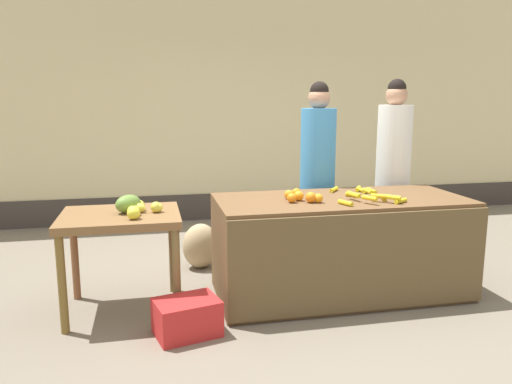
# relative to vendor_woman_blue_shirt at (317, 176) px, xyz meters

# --- Properties ---
(ground_plane) EXTENTS (24.00, 24.00, 0.00)m
(ground_plane) POSITION_rel_vendor_woman_blue_shirt_xyz_m (-0.44, -0.71, -0.92)
(ground_plane) COLOR #756B5B
(market_wall_back) EXTENTS (9.26, 0.23, 3.20)m
(market_wall_back) POSITION_rel_vendor_woman_blue_shirt_xyz_m (-0.44, 2.30, 0.65)
(market_wall_back) COLOR beige
(market_wall_back) RESTS_ON ground
(fruit_stall_counter) EXTENTS (2.10, 0.95, 0.84)m
(fruit_stall_counter) POSITION_rel_vendor_woman_blue_shirt_xyz_m (-0.03, -0.72, -0.50)
(fruit_stall_counter) COLOR brown
(fruit_stall_counter) RESTS_ON ground
(side_table_wooden) EXTENTS (0.90, 0.74, 0.79)m
(side_table_wooden) POSITION_rel_vendor_woman_blue_shirt_xyz_m (-1.84, -0.71, -0.24)
(side_table_wooden) COLOR brown
(side_table_wooden) RESTS_ON ground
(banana_bunch_pile) EXTENTS (0.57, 0.71, 0.07)m
(banana_bunch_pile) POSITION_rel_vendor_woman_blue_shirt_xyz_m (0.17, -0.74, -0.05)
(banana_bunch_pile) COLOR gold
(banana_bunch_pile) RESTS_ON fruit_stall_counter
(orange_pile) EXTENTS (0.28, 0.36, 0.09)m
(orange_pile) POSITION_rel_vendor_woman_blue_shirt_xyz_m (-0.40, -0.77, -0.04)
(orange_pile) COLOR orange
(orange_pile) RESTS_ON fruit_stall_counter
(mango_papaya_pile) EXTENTS (0.40, 0.42, 0.14)m
(mango_papaya_pile) POSITION_rel_vendor_woman_blue_shirt_xyz_m (-1.72, -0.72, -0.08)
(mango_papaya_pile) COLOR yellow
(mango_papaya_pile) RESTS_ON side_table_wooden
(vendor_woman_blue_shirt) EXTENTS (0.34, 0.34, 1.82)m
(vendor_woman_blue_shirt) POSITION_rel_vendor_woman_blue_shirt_xyz_m (0.00, 0.00, 0.00)
(vendor_woman_blue_shirt) COLOR #33333D
(vendor_woman_blue_shirt) RESTS_ON ground
(vendor_woman_white_shirt) EXTENTS (0.34, 0.34, 1.85)m
(vendor_woman_white_shirt) POSITION_rel_vendor_woman_blue_shirt_xyz_m (0.80, -0.01, 0.02)
(vendor_woman_white_shirt) COLOR #33333D
(vendor_woman_white_shirt) RESTS_ON ground
(produce_crate) EXTENTS (0.50, 0.42, 0.26)m
(produce_crate) POSITION_rel_vendor_woman_blue_shirt_xyz_m (-1.38, -1.24, -0.79)
(produce_crate) COLOR red
(produce_crate) RESTS_ON ground
(produce_sack) EXTENTS (0.41, 0.37, 0.45)m
(produce_sack) POSITION_rel_vendor_woman_blue_shirt_xyz_m (-1.14, 0.19, -0.70)
(produce_sack) COLOR tan
(produce_sack) RESTS_ON ground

